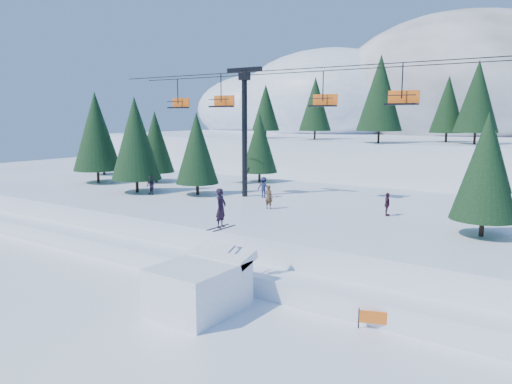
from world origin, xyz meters
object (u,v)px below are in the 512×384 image
Objects in this scene: jump_kicker at (200,285)px; banner_far at (488,329)px; chairlift at (370,111)px; banner_near at (393,319)px.

jump_kicker is 2.15× the size of banner_far.
chairlift is 17.17× the size of banner_near.
jump_kicker reaches higher than banner_far.
chairlift reaches higher than banner_near.
banner_near is at bearing -63.37° from chairlift.
jump_kicker is 0.12× the size of chairlift.
banner_near is 1.03× the size of banner_far.
jump_kicker is 12.42m from banner_far.
banner_near is (8.19, 2.84, -0.72)m from jump_kicker.
jump_kicker is 8.70m from banner_near.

